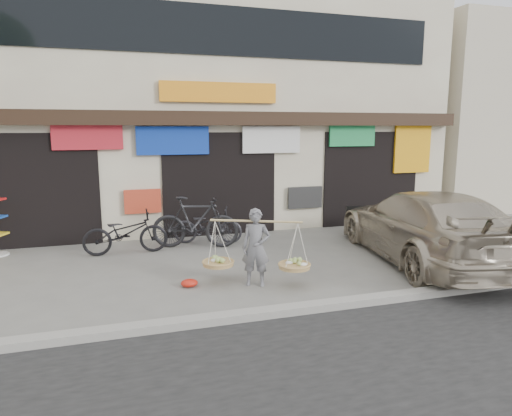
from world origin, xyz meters
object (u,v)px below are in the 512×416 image
object	(u,v)px
bike_1	(195,222)
bike_2	(208,225)
street_vendor	(256,251)
bike_0	(125,233)
suv	(424,226)

from	to	relation	value
bike_1	bike_2	world-z (taller)	bike_1
street_vendor	bike_2	world-z (taller)	street_vendor
bike_0	bike_2	bearing A→B (deg)	-78.96
bike_2	street_vendor	bearing A→B (deg)	-158.98
bike_2	suv	xyz separation A→B (m)	(4.12, -2.83, 0.32)
street_vendor	suv	bearing A→B (deg)	30.53
bike_1	bike_2	distance (m)	0.52
bike_1	suv	distance (m)	5.13
bike_1	suv	size ratio (longest dim) A/B	0.37
street_vendor	bike_1	bearing A→B (deg)	125.62
suv	bike_2	bearing A→B (deg)	-25.76
bike_0	street_vendor	bearing A→B (deg)	-143.17
street_vendor	suv	distance (m)	3.91
street_vendor	bike_2	bearing A→B (deg)	118.29
suv	street_vendor	bearing A→B (deg)	15.16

